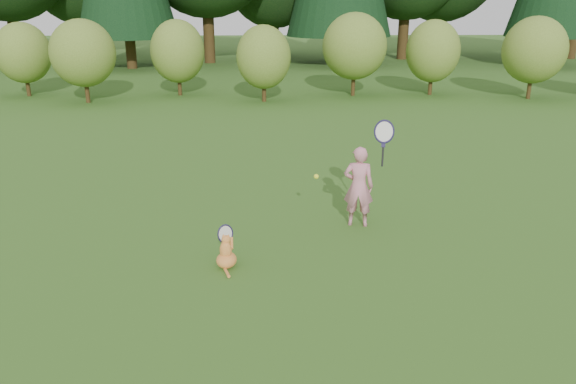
{
  "coord_description": "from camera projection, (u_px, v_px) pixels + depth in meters",
  "views": [
    {
      "loc": [
        -0.02,
        -6.71,
        3.28
      ],
      "look_at": [
        0.2,
        0.8,
        0.7
      ],
      "focal_mm": 35.0,
      "sensor_mm": 36.0,
      "label": 1
    }
  ],
  "objects": [
    {
      "name": "ground",
      "position": [
        275.0,
        262.0,
        7.41
      ],
      "size": [
        100.0,
        100.0,
        0.0
      ],
      "primitive_type": "plane",
      "color": "#314F16",
      "rests_on": "ground"
    },
    {
      "name": "shrub_row",
      "position": [
        272.0,
        58.0,
        19.24
      ],
      "size": [
        28.0,
        3.0,
        2.8
      ],
      "primitive_type": null,
      "color": "#587123",
      "rests_on": "ground"
    },
    {
      "name": "child",
      "position": [
        359.0,
        185.0,
        8.41
      ],
      "size": [
        0.73,
        0.5,
        1.84
      ],
      "rotation": [
        0.0,
        0.0,
        2.95
      ],
      "color": "#D27E90",
      "rests_on": "ground"
    },
    {
      "name": "cat",
      "position": [
        226.0,
        250.0,
        7.22
      ],
      "size": [
        0.36,
        0.61,
        0.61
      ],
      "rotation": [
        0.0,
        0.0,
        -0.15
      ],
      "color": "#D26628",
      "rests_on": "ground"
    },
    {
      "name": "tennis_ball",
      "position": [
        316.0,
        177.0,
        8.14
      ],
      "size": [
        0.07,
        0.07,
        0.07
      ],
      "color": "yellow",
      "rests_on": "ground"
    }
  ]
}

